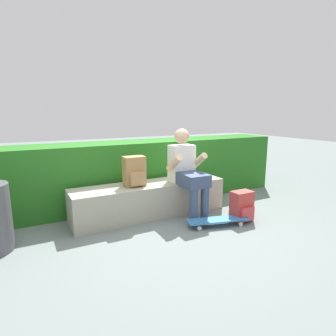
{
  "coord_description": "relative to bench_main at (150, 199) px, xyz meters",
  "views": [
    {
      "loc": [
        -1.57,
        -3.09,
        1.44
      ],
      "look_at": [
        0.25,
        0.29,
        0.67
      ],
      "focal_mm": 30.08,
      "sensor_mm": 36.0,
      "label": 1
    }
  ],
  "objects": [
    {
      "name": "backpack_on_bench",
      "position": [
        -0.22,
        -0.01,
        0.42
      ],
      "size": [
        0.28,
        0.23,
        0.4
      ],
      "color": "#A37A47",
      "rests_on": "bench_main"
    },
    {
      "name": "skateboard_near_person",
      "position": [
        0.61,
        -0.77,
        -0.15
      ],
      "size": [
        0.82,
        0.4,
        0.09
      ],
      "color": "teal",
      "rests_on": "ground"
    },
    {
      "name": "bench_main",
      "position": [
        0.0,
        0.0,
        0.0
      ],
      "size": [
        2.17,
        0.52,
        0.46
      ],
      "color": "#9F9E8B",
      "rests_on": "ground"
    },
    {
      "name": "ground_plane",
      "position": [
        0.0,
        -0.37,
        -0.23
      ],
      "size": [
        24.0,
        24.0,
        0.0
      ],
      "primitive_type": "plane",
      "color": "slate"
    },
    {
      "name": "hedge_row",
      "position": [
        0.22,
        0.67,
        0.26
      ],
      "size": [
        4.79,
        0.68,
        0.98
      ],
      "color": "#256A1E",
      "rests_on": "ground"
    },
    {
      "name": "backpack_on_ground",
      "position": [
        1.01,
        -0.77,
        -0.04
      ],
      "size": [
        0.28,
        0.23,
        0.4
      ],
      "color": "#B23833",
      "rests_on": "ground"
    },
    {
      "name": "person_skater",
      "position": [
        0.47,
        -0.22,
        0.43
      ],
      "size": [
        0.49,
        0.62,
        1.21
      ],
      "color": "white",
      "rests_on": "ground"
    }
  ]
}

